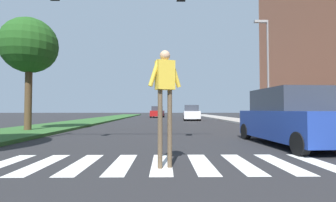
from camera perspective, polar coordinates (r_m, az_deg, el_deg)
name	(u,v)px	position (r m, az deg, el deg)	size (l,w,h in m)	color
ground_plane	(164,121)	(27.29, -0.97, -4.58)	(140.00, 140.00, 0.00)	#262628
crosswalk	(162,164)	(5.76, -1.42, -14.25)	(7.65, 2.20, 0.01)	silver
median_strip	(91,121)	(26.35, -17.23, -4.42)	(4.05, 64.00, 0.15)	#2D5B28
tree_mid	(29,46)	(15.60, -29.33, 10.96)	(2.96, 2.96, 6.03)	#4C3823
sidewalk_right	(241,121)	(26.50, 16.56, -4.41)	(3.00, 64.00, 0.15)	#9E9991
traffic_light_gantry	(50,12)	(9.05, -25.50, 18.03)	(7.40, 0.30, 6.00)	gold
street_lamp_right	(267,62)	(19.19, 21.79, 8.25)	(1.02, 0.24, 7.50)	slate
pedestrian_performer	(165,89)	(5.25, -0.71, 2.76)	(0.73, 0.36, 2.49)	brown
suv_crossing	(290,118)	(9.54, 26.34, -3.57)	(2.21, 4.70, 1.97)	navy
sedan_midblock	(191,113)	(28.59, 5.43, -2.83)	(2.08, 4.23, 1.76)	silver
sedan_distant	(157,112)	(38.84, -2.46, -2.61)	(2.20, 4.42, 1.76)	maroon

